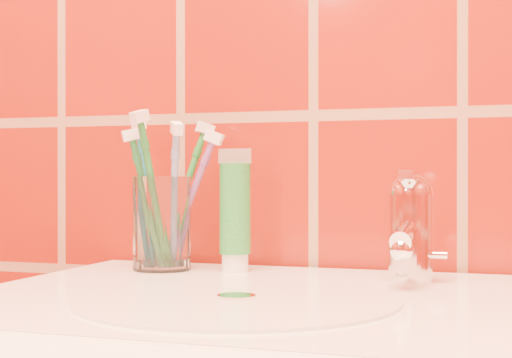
% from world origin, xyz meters
% --- Properties ---
extents(glass_tumbler, '(0.07, 0.07, 0.11)m').
position_xyz_m(glass_tumbler, '(-0.17, 1.11, 0.91)').
color(glass_tumbler, white).
rests_on(glass_tumbler, pedestal_sink).
extents(toothpaste_tube, '(0.04, 0.04, 0.15)m').
position_xyz_m(toothpaste_tube, '(-0.08, 1.12, 0.92)').
color(toothpaste_tube, white).
rests_on(toothpaste_tube, pedestal_sink).
extents(faucet, '(0.05, 0.11, 0.12)m').
position_xyz_m(faucet, '(0.14, 1.09, 0.91)').
color(faucet, white).
rests_on(faucet, pedestal_sink).
extents(toothbrush_0, '(0.14, 0.13, 0.20)m').
position_xyz_m(toothbrush_0, '(-0.15, 1.13, 0.94)').
color(toothbrush_0, '#217D30').
rests_on(toothbrush_0, glass_tumbler).
extents(toothbrush_1, '(0.10, 0.09, 0.17)m').
position_xyz_m(toothbrush_1, '(-0.14, 1.12, 0.93)').
color(toothbrush_1, '#7A428D').
rests_on(toothbrush_1, glass_tumbler).
extents(toothbrush_2, '(0.13, 0.12, 0.20)m').
position_xyz_m(toothbrush_2, '(-0.19, 1.12, 0.94)').
color(toothbrush_2, '#0C5569').
rests_on(toothbrush_2, glass_tumbler).
extents(toothbrush_3, '(0.10, 0.11, 0.19)m').
position_xyz_m(toothbrush_3, '(-0.15, 1.09, 0.94)').
color(toothbrush_3, '#6A86BE').
rests_on(toothbrush_3, glass_tumbler).
extents(toothbrush_4, '(0.10, 0.09, 0.18)m').
position_xyz_m(toothbrush_4, '(-0.18, 1.09, 0.94)').
color(toothbrush_4, '#1F763E').
rests_on(toothbrush_4, glass_tumbler).
extents(toothbrush_5, '(0.08, 0.12, 0.21)m').
position_xyz_m(toothbrush_5, '(-0.17, 1.08, 0.95)').
color(toothbrush_5, '#1E7030').
rests_on(toothbrush_5, glass_tumbler).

